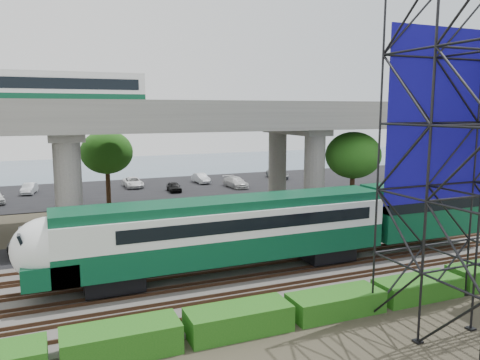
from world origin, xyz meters
name	(u,v)px	position (x,y,z in m)	size (l,w,h in m)	color
ground	(276,285)	(0.00, 0.00, 0.00)	(140.00, 140.00, 0.00)	#474233
ballast_bed	(261,272)	(0.00, 2.00, 0.10)	(90.00, 12.00, 0.20)	slate
service_road	(213,237)	(0.00, 10.50, 0.04)	(90.00, 5.00, 0.08)	black
parking_lot	(149,189)	(0.00, 34.00, 0.04)	(90.00, 18.00, 0.08)	black
harbor_water	(122,169)	(0.00, 56.00, 0.01)	(140.00, 40.00, 0.03)	#415C6A
rail_tracks	(261,269)	(0.00, 2.00, 0.28)	(90.00, 9.52, 0.16)	#472D1E
commuter_train	(263,226)	(0.15, 2.00, 2.88)	(29.30, 3.06, 4.30)	black
overpass	(182,127)	(-0.73, 16.00, 8.21)	(80.00, 12.00, 12.40)	#9E9B93
hedge_strip	(336,302)	(1.01, -4.30, 0.56)	(34.60, 1.80, 1.20)	#185012
trees	(135,160)	(-4.67, 16.17, 5.57)	(40.94, 16.94, 7.69)	#382314
suv	(49,244)	(-11.52, 10.63, 0.77)	(2.28, 4.94, 1.37)	black
parked_cars	(169,183)	(2.45, 33.80, 0.70)	(37.38, 9.79, 1.31)	silver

